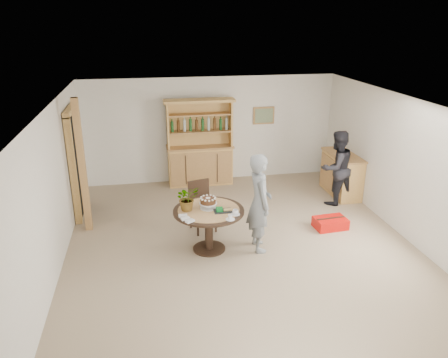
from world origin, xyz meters
TOP-DOWN VIEW (x-y plane):
  - ground at (0.00, 0.00)m, footprint 7.00×7.00m
  - room_shell at (0.00, 0.01)m, footprint 6.04×7.04m
  - doorway at (-2.93, 2.00)m, footprint 0.13×1.10m
  - pine_post at (-2.70, 1.20)m, footprint 0.12×0.12m
  - hutch at (-0.30, 3.24)m, footprint 1.62×0.54m
  - sideboard at (2.74, 2.00)m, footprint 0.54×1.26m
  - dining_table at (-0.58, 0.02)m, footprint 1.20×1.20m
  - dining_chair at (-0.60, 0.85)m, footprint 0.52×0.52m
  - birthday_cake at (-0.58, 0.07)m, footprint 0.30×0.30m
  - flower_vase at (-0.93, 0.07)m, footprint 0.47×0.44m
  - gift_tray at (-0.36, -0.10)m, footprint 0.30×0.20m
  - coffee_cup_a at (-0.18, -0.26)m, footprint 0.15×0.15m
  - coffee_cup_b at (-0.30, -0.43)m, footprint 0.15×0.15m
  - napkins at (-0.99, -0.29)m, footprint 0.24×0.33m
  - teen_boy at (0.27, -0.08)m, footprint 0.42×0.63m
  - adult_person at (2.38, 1.53)m, footprint 0.93×0.82m
  - red_suitcase at (1.82, 0.41)m, footprint 0.63×0.45m

SIDE VIEW (x-z plane):
  - ground at x=0.00m, z-range 0.00..0.00m
  - red_suitcase at x=1.82m, z-range 0.00..0.21m
  - sideboard at x=2.74m, z-range 0.00..0.94m
  - dining_chair at x=-0.60m, z-range 0.06..1.01m
  - dining_table at x=-0.58m, z-range 0.22..0.98m
  - hutch at x=-0.30m, z-range -0.33..1.71m
  - napkins at x=-0.99m, z-range 0.76..0.79m
  - gift_tray at x=-0.36m, z-range 0.75..0.83m
  - coffee_cup_b at x=-0.30m, z-range 0.75..0.84m
  - coffee_cup_a at x=-0.18m, z-range 0.76..0.84m
  - adult_person at x=2.38m, z-range 0.00..1.60m
  - teen_boy at x=0.27m, z-range 0.00..1.72m
  - birthday_cake at x=-0.58m, z-range 0.78..0.98m
  - flower_vase at x=-0.93m, z-range 0.76..1.18m
  - doorway at x=-2.93m, z-range 0.02..2.20m
  - pine_post at x=-2.70m, z-range 0.00..2.50m
  - room_shell at x=0.00m, z-range 0.48..3.00m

